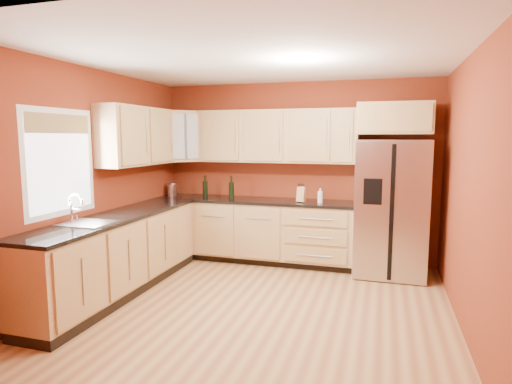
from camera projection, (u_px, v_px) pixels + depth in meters
floor at (257, 309)px, 4.55m from camera, size 4.00×4.00×0.00m
ceiling at (257, 57)px, 4.22m from camera, size 4.00×4.00×0.00m
wall_back at (295, 172)px, 6.28m from camera, size 4.00×0.04×2.60m
wall_front at (158, 226)px, 2.48m from camera, size 4.00×0.04×2.60m
wall_left at (91, 182)px, 4.95m from camera, size 0.04×4.00×2.60m
wall_right at (471, 195)px, 3.81m from camera, size 0.04×4.00×2.60m
base_cabinets_back at (254, 231)px, 6.26m from camera, size 2.90×0.60×0.88m
base_cabinets_left at (117, 256)px, 4.98m from camera, size 0.60×2.80×0.88m
countertop_back at (254, 201)px, 6.20m from camera, size 2.90×0.62×0.04m
countertop_left at (116, 217)px, 4.92m from camera, size 0.62×2.80×0.04m
upper_cabinets_back at (276, 136)px, 6.13m from camera, size 2.30×0.33×0.75m
upper_cabinets_left at (137, 136)px, 5.53m from camera, size 0.33×1.35×0.75m
corner_upper_cabinet at (181, 136)px, 6.38m from camera, size 0.67×0.67×0.75m
over_fridge_cabinet at (394, 119)px, 5.52m from camera, size 0.92×0.60×0.40m
refrigerator at (391, 208)px, 5.59m from camera, size 0.90×0.75×1.78m
window at (61, 163)px, 4.44m from camera, size 0.03×0.90×1.00m
sink_faucet at (86, 209)px, 4.42m from camera, size 0.50×0.42×0.30m
canister_left at (173, 189)px, 6.55m from camera, size 0.16×0.16×0.20m
canister_right at (171, 190)px, 6.51m from camera, size 0.13×0.13×0.17m
wine_bottle_a at (205, 186)px, 6.38m from camera, size 0.09×0.09×0.33m
wine_bottle_b at (231, 187)px, 6.19m from camera, size 0.09×0.09×0.34m
knife_block at (301, 194)px, 5.91m from camera, size 0.12×0.11×0.21m
soap_dispenser at (320, 196)px, 5.83m from camera, size 0.08×0.08×0.20m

